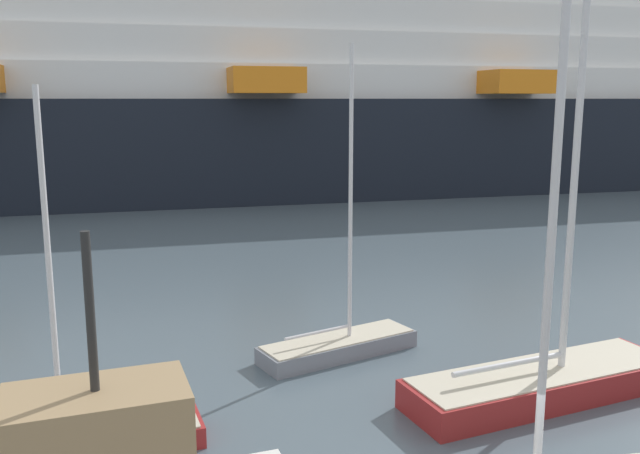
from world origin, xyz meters
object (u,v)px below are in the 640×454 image
at_px(cruise_ship, 242,86).
at_px(sailboat_2, 543,374).
at_px(sailboat_4, 82,438).
at_px(sailboat_5, 339,342).

bearing_deg(cruise_ship, sailboat_2, -88.17).
bearing_deg(cruise_ship, sailboat_4, -103.01).
bearing_deg(sailboat_5, sailboat_2, -61.64).
xyz_separation_m(sailboat_2, sailboat_4, (-11.21, 0.03, -0.26)).
distance_m(sailboat_4, cruise_ship, 44.50).
distance_m(sailboat_2, sailboat_5, 5.94).
distance_m(sailboat_4, sailboat_5, 8.11).
bearing_deg(sailboat_2, cruise_ship, 83.08).
distance_m(sailboat_2, sailboat_4, 11.21).
xyz_separation_m(sailboat_4, sailboat_5, (6.98, 4.14, 0.04)).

